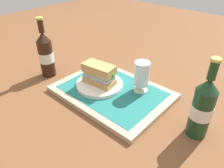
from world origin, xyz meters
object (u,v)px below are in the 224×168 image
(plate, at_px, (100,84))
(beer_glass, at_px, (142,76))
(beer_bottle, at_px, (202,107))
(second_bottle, at_px, (46,54))
(sandwich, at_px, (100,74))

(plate, height_order, beer_glass, beer_glass)
(beer_bottle, xyz_separation_m, second_bottle, (-0.67, -0.10, 0.00))
(plate, distance_m, second_bottle, 0.28)
(plate, xyz_separation_m, beer_glass, (0.14, 0.09, 0.06))
(beer_bottle, bearing_deg, plate, -175.52)
(plate, xyz_separation_m, second_bottle, (-0.27, -0.07, 0.08))
(plate, xyz_separation_m, beer_bottle, (0.40, 0.03, 0.08))
(plate, distance_m, sandwich, 0.05)
(beer_glass, bearing_deg, sandwich, -148.99)
(sandwich, xyz_separation_m, second_bottle, (-0.27, -0.07, 0.03))
(beer_glass, height_order, second_bottle, second_bottle)
(sandwich, distance_m, beer_bottle, 0.40)
(second_bottle, bearing_deg, plate, 13.85)
(sandwich, bearing_deg, plate, -180.00)
(beer_glass, distance_m, beer_bottle, 0.26)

